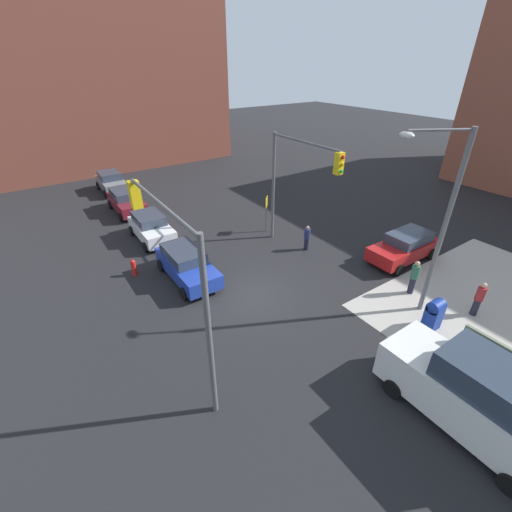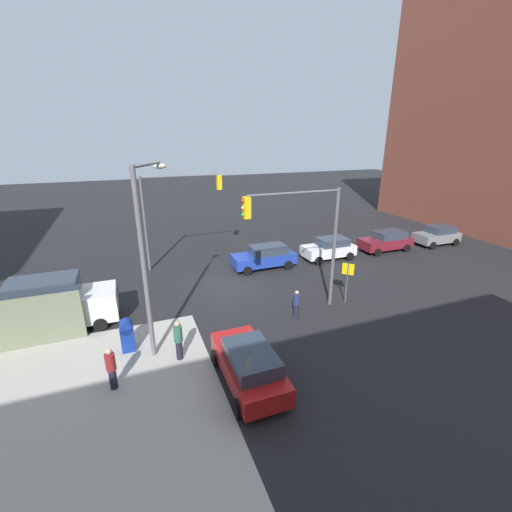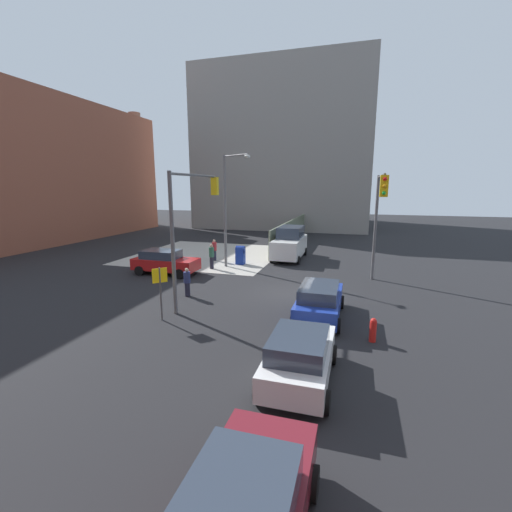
{
  "view_description": "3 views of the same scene",
  "coord_description": "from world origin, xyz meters",
  "px_view_note": "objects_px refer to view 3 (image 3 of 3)",
  "views": [
    {
      "loc": [
        11.21,
        -7.46,
        10.09
      ],
      "look_at": [
        -0.29,
        0.38,
        1.95
      ],
      "focal_mm": 24.0,
      "sensor_mm": 36.0,
      "label": 1
    },
    {
      "loc": [
        5.6,
        19.1,
        9.0
      ],
      "look_at": [
        -1.36,
        1.11,
        2.15
      ],
      "focal_mm": 24.0,
      "sensor_mm": 36.0,
      "label": 2
    },
    {
      "loc": [
        -17.95,
        -3.38,
        5.81
      ],
      "look_at": [
        -1.31,
        1.54,
        2.3
      ],
      "focal_mm": 24.0,
      "sensor_mm": 36.0,
      "label": 3
    }
  ],
  "objects_px": {
    "sedan_white": "(300,356)",
    "pedestrian_waiting": "(212,256)",
    "mailbox_blue": "(240,254)",
    "smokestack": "(138,170)",
    "traffic_signal_se_corner": "(379,208)",
    "van_white_delivery": "(290,243)",
    "pedestrian_walking_north": "(214,250)",
    "pedestrian_crossing": "(187,282)",
    "street_lamp_corner": "(228,203)",
    "sedan_red": "(165,262)",
    "fire_hydrant": "(373,330)",
    "coupe_blue": "(319,300)",
    "traffic_signal_nw_corner": "(192,211)"
  },
  "relations": [
    {
      "from": "traffic_signal_nw_corner",
      "to": "van_white_delivery",
      "type": "distance_m",
      "value": 12.61
    },
    {
      "from": "coupe_blue",
      "to": "pedestrian_crossing",
      "type": "distance_m",
      "value": 7.28
    },
    {
      "from": "smokestack",
      "to": "pedestrian_walking_north",
      "type": "xyz_separation_m",
      "value": [
        -22.81,
        -22.6,
        -7.53
      ]
    },
    {
      "from": "smokestack",
      "to": "pedestrian_crossing",
      "type": "relative_size",
      "value": 10.79
    },
    {
      "from": "sedan_white",
      "to": "pedestrian_walking_north",
      "type": "xyz_separation_m",
      "value": [
        15.34,
        9.37,
        0.05
      ]
    },
    {
      "from": "pedestrian_crossing",
      "to": "pedestrian_waiting",
      "type": "xyz_separation_m",
      "value": [
        6.2,
        1.3,
        0.14
      ]
    },
    {
      "from": "traffic_signal_nw_corner",
      "to": "mailbox_blue",
      "type": "relative_size",
      "value": 4.55
    },
    {
      "from": "coupe_blue",
      "to": "sedan_red",
      "type": "distance_m",
      "value": 12.11
    },
    {
      "from": "mailbox_blue",
      "to": "sedan_white",
      "type": "bearing_deg",
      "value": -154.71
    },
    {
      "from": "coupe_blue",
      "to": "sedan_white",
      "type": "bearing_deg",
      "value": 179.89
    },
    {
      "from": "fire_hydrant",
      "to": "traffic_signal_se_corner",
      "type": "bearing_deg",
      "value": -2.34
    },
    {
      "from": "traffic_signal_nw_corner",
      "to": "mailbox_blue",
      "type": "distance_m",
      "value": 9.53
    },
    {
      "from": "street_lamp_corner",
      "to": "pedestrian_crossing",
      "type": "distance_m",
      "value": 8.03
    },
    {
      "from": "sedan_white",
      "to": "pedestrian_waiting",
      "type": "bearing_deg",
      "value": 33.6
    },
    {
      "from": "fire_hydrant",
      "to": "pedestrian_waiting",
      "type": "bearing_deg",
      "value": 49.31
    },
    {
      "from": "mailbox_blue",
      "to": "sedan_white",
      "type": "height_order",
      "value": "sedan_white"
    },
    {
      "from": "sedan_red",
      "to": "pedestrian_crossing",
      "type": "xyz_separation_m",
      "value": [
        -3.98,
        -3.77,
        -0.04
      ]
    },
    {
      "from": "sedan_red",
      "to": "pedestrian_crossing",
      "type": "relative_size",
      "value": 2.81
    },
    {
      "from": "pedestrian_waiting",
      "to": "pedestrian_walking_north",
      "type": "relative_size",
      "value": 1.05
    },
    {
      "from": "pedestrian_crossing",
      "to": "sedan_white",
      "type": "bearing_deg",
      "value": -104.5
    },
    {
      "from": "traffic_signal_se_corner",
      "to": "van_white_delivery",
      "type": "bearing_deg",
      "value": 41.99
    },
    {
      "from": "sedan_white",
      "to": "pedestrian_walking_north",
      "type": "distance_m",
      "value": 17.98
    },
    {
      "from": "smokestack",
      "to": "van_white_delivery",
      "type": "distance_m",
      "value": 35.45
    },
    {
      "from": "sedan_white",
      "to": "street_lamp_corner",
      "type": "bearing_deg",
      "value": 28.76
    },
    {
      "from": "fire_hydrant",
      "to": "sedan_white",
      "type": "relative_size",
      "value": 0.24
    },
    {
      "from": "fire_hydrant",
      "to": "pedestrian_walking_north",
      "type": "relative_size",
      "value": 0.55
    },
    {
      "from": "traffic_signal_nw_corner",
      "to": "sedan_white",
      "type": "height_order",
      "value": "traffic_signal_nw_corner"
    },
    {
      "from": "smokestack",
      "to": "mailbox_blue",
      "type": "relative_size",
      "value": 11.78
    },
    {
      "from": "smokestack",
      "to": "sedan_white",
      "type": "height_order",
      "value": "smokestack"
    },
    {
      "from": "coupe_blue",
      "to": "smokestack",
      "type": "bearing_deg",
      "value": 44.26
    },
    {
      "from": "smokestack",
      "to": "traffic_signal_se_corner",
      "type": "height_order",
      "value": "smokestack"
    },
    {
      "from": "smokestack",
      "to": "pedestrian_walking_north",
      "type": "bearing_deg",
      "value": -135.27
    },
    {
      "from": "pedestrian_waiting",
      "to": "street_lamp_corner",
      "type": "bearing_deg",
      "value": -170.05
    },
    {
      "from": "van_white_delivery",
      "to": "traffic_signal_nw_corner",
      "type": "bearing_deg",
      "value": 167.17
    },
    {
      "from": "coupe_blue",
      "to": "sedan_red",
      "type": "relative_size",
      "value": 1.02
    },
    {
      "from": "smokestack",
      "to": "mailbox_blue",
      "type": "height_order",
      "value": "smokestack"
    },
    {
      "from": "fire_hydrant",
      "to": "coupe_blue",
      "type": "xyz_separation_m",
      "value": [
        1.79,
        2.22,
        0.36
      ]
    },
    {
      "from": "street_lamp_corner",
      "to": "coupe_blue",
      "type": "bearing_deg",
      "value": -137.81
    },
    {
      "from": "pedestrian_walking_north",
      "to": "pedestrian_crossing",
      "type": "bearing_deg",
      "value": 41.29
    },
    {
      "from": "fire_hydrant",
      "to": "coupe_blue",
      "type": "bearing_deg",
      "value": 51.08
    },
    {
      "from": "pedestrian_walking_north",
      "to": "traffic_signal_nw_corner",
      "type": "bearing_deg",
      "value": 44.58
    },
    {
      "from": "street_lamp_corner",
      "to": "traffic_signal_se_corner",
      "type": "bearing_deg",
      "value": -104.94
    },
    {
      "from": "fire_hydrant",
      "to": "van_white_delivery",
      "type": "distance_m",
      "value": 15.58
    },
    {
      "from": "traffic_signal_nw_corner",
      "to": "pedestrian_walking_north",
      "type": "distance_m",
      "value": 10.43
    },
    {
      "from": "smokestack",
      "to": "pedestrian_crossing",
      "type": "xyz_separation_m",
      "value": [
        -31.61,
        -24.8,
        -7.62
      ]
    },
    {
      "from": "fire_hydrant",
      "to": "sedan_red",
      "type": "relative_size",
      "value": 0.21
    },
    {
      "from": "traffic_signal_se_corner",
      "to": "sedan_red",
      "type": "relative_size",
      "value": 1.48
    },
    {
      "from": "traffic_signal_se_corner",
      "to": "pedestrian_walking_north",
      "type": "xyz_separation_m",
      "value": [
        4.44,
        11.9,
        -3.74
      ]
    },
    {
      "from": "traffic_signal_se_corner",
      "to": "coupe_blue",
      "type": "height_order",
      "value": "traffic_signal_se_corner"
    },
    {
      "from": "street_lamp_corner",
      "to": "sedan_white",
      "type": "xyz_separation_m",
      "value": [
        -13.56,
        -7.44,
        -3.86
      ]
    }
  ]
}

